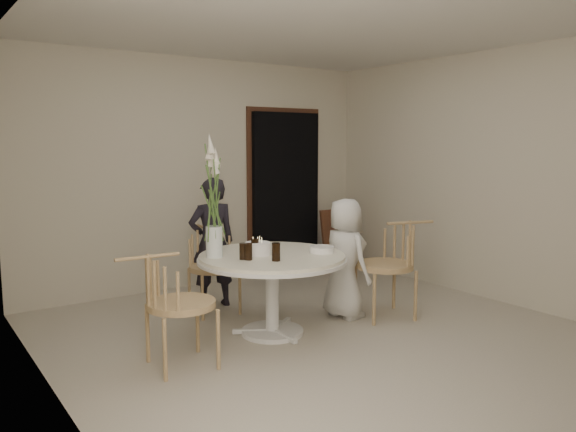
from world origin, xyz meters
TOP-DOWN VIEW (x-y plane):
  - ground at (0.00, 0.00)m, footprint 4.50×4.50m
  - room_shell at (0.00, 0.00)m, footprint 4.50×4.50m
  - doorway at (1.15, 2.19)m, footprint 1.00×0.10m
  - door_trim at (1.15, 2.23)m, footprint 1.12×0.03m
  - table at (-0.35, 0.25)m, footprint 1.33×1.33m
  - picture_frame at (1.85, 1.86)m, footprint 0.63×0.20m
  - chair_far at (-0.46, 1.25)m, footprint 0.51×0.55m
  - chair_right at (0.97, -0.01)m, footprint 0.67×0.64m
  - chair_left at (-1.45, 0.05)m, footprint 0.57×0.53m
  - girl at (-0.38, 1.34)m, footprint 0.54×0.40m
  - boy at (0.51, 0.26)m, footprint 0.39×0.58m
  - birthday_cake at (-0.46, 0.32)m, footprint 0.23×0.23m
  - cola_tumbler_a at (-0.64, 0.17)m, footprint 0.08×0.08m
  - cola_tumbler_b at (-0.47, 0.01)m, footprint 0.09×0.09m
  - cola_tumbler_c at (-0.67, 0.22)m, footprint 0.08×0.08m
  - cola_tumbler_d at (-0.49, 0.32)m, footprint 0.09×0.09m
  - plate_stack at (0.07, 0.07)m, footprint 0.29×0.29m
  - flower_vase at (-0.82, 0.45)m, footprint 0.14×0.14m

SIDE VIEW (x-z plane):
  - ground at x=0.00m, z-range 0.00..0.00m
  - picture_frame at x=1.85m, z-range 0.00..0.83m
  - chair_far at x=-0.46m, z-range 0.13..0.98m
  - chair_left at x=-1.45m, z-range 0.13..1.04m
  - boy at x=0.51m, z-range 0.00..1.18m
  - table at x=-0.35m, z-range 0.25..0.98m
  - chair_right at x=0.97m, z-range 0.14..1.09m
  - girl at x=-0.38m, z-range 0.00..1.36m
  - plate_stack at x=0.07m, z-range 0.73..0.79m
  - birthday_cake at x=-0.46m, z-range 0.71..0.87m
  - cola_tumbler_c at x=-0.67m, z-range 0.73..0.87m
  - cola_tumbler_a at x=-0.64m, z-range 0.73..0.87m
  - cola_tumbler_d at x=-0.49m, z-range 0.73..0.88m
  - cola_tumbler_b at x=-0.47m, z-range 0.73..0.88m
  - doorway at x=1.15m, z-range 0.00..2.10m
  - door_trim at x=1.15m, z-range 0.00..2.22m
  - flower_vase at x=-0.82m, z-range 0.67..1.74m
  - room_shell at x=0.00m, z-range -0.63..3.87m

